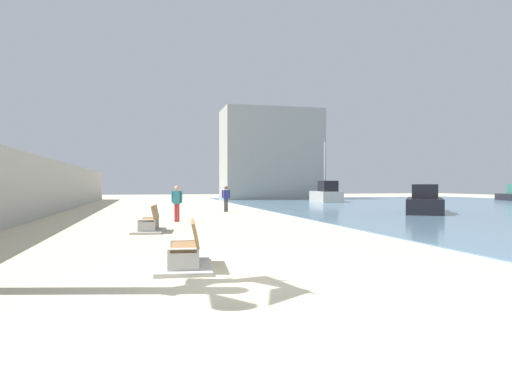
{
  "coord_description": "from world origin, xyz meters",
  "views": [
    {
      "loc": [
        -1.78,
        -7.59,
        1.71
      ],
      "look_at": [
        3.68,
        15.0,
        1.37
      ],
      "focal_mm": 31.67,
      "sensor_mm": 36.0,
      "label": 1
    }
  ],
  "objects": [
    {
      "name": "harbor_building",
      "position": [
        13.1,
        46.0,
        5.49
      ],
      "size": [
        12.0,
        6.0,
        10.98
      ],
      "primitive_type": "cube",
      "color": "#9E9E99",
      "rests_on": "ground"
    },
    {
      "name": "boat_distant",
      "position": [
        16.22,
        36.07,
        0.83
      ],
      "size": [
        3.22,
        7.49,
        6.22
      ],
      "color": "beige",
      "rests_on": "water_bay"
    },
    {
      "name": "boat_outer",
      "position": [
        14.64,
        16.65,
        0.68
      ],
      "size": [
        5.07,
        6.22,
        1.73
      ],
      "color": "black",
      "rests_on": "water_bay"
    },
    {
      "name": "seawall",
      "position": [
        -7.5,
        18.0,
        1.62
      ],
      "size": [
        0.8,
        64.0,
        3.24
      ],
      "primitive_type": "cube",
      "color": "#ADAAA3",
      "rests_on": "ground"
    },
    {
      "name": "person_walking",
      "position": [
        3.16,
        21.08,
        0.97
      ],
      "size": [
        0.52,
        0.23,
        1.66
      ],
      "color": "#333338",
      "rests_on": "ground"
    },
    {
      "name": "ground_plane",
      "position": [
        0.0,
        18.0,
        0.0
      ],
      "size": [
        120.0,
        120.0,
        0.0
      ],
      "primitive_type": "plane",
      "color": "beige"
    },
    {
      "name": "bench_near",
      "position": [
        -1.02,
        1.82,
        0.23
      ],
      "size": [
        1.29,
        2.19,
        0.98
      ],
      "color": "#ADAAA3",
      "rests_on": "ground"
    },
    {
      "name": "bench_far",
      "position": [
        -1.7,
        9.43,
        0.23
      ],
      "size": [
        1.33,
        2.21,
        0.98
      ],
      "color": "#ADAAA3",
      "rests_on": "ground"
    },
    {
      "name": "person_standing",
      "position": [
        -0.43,
        13.72,
        0.99
      ],
      "size": [
        0.5,
        0.28,
        1.7
      ],
      "color": "#B22D33",
      "rests_on": "ground"
    }
  ]
}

